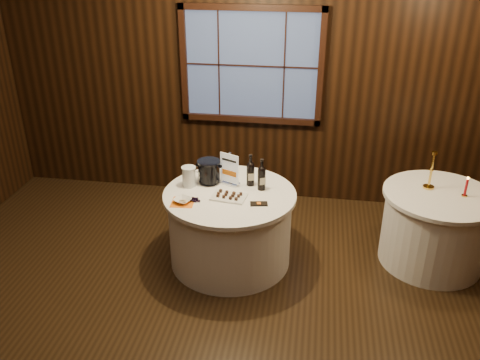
% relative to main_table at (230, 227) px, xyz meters
% --- Properties ---
extents(ground, '(6.00, 6.00, 0.00)m').
position_rel_main_table_xyz_m(ground, '(0.00, -1.00, -0.39)').
color(ground, black).
rests_on(ground, ground).
extents(back_wall, '(6.00, 0.10, 3.00)m').
position_rel_main_table_xyz_m(back_wall, '(0.00, 1.48, 1.16)').
color(back_wall, black).
rests_on(back_wall, ground).
extents(main_table, '(1.28, 1.28, 0.77)m').
position_rel_main_table_xyz_m(main_table, '(0.00, 0.00, 0.00)').
color(main_table, white).
rests_on(main_table, ground).
extents(side_table, '(1.08, 1.08, 0.77)m').
position_rel_main_table_xyz_m(side_table, '(2.00, 0.30, 0.00)').
color(side_table, white).
rests_on(side_table, ground).
extents(sign_stand, '(0.20, 0.17, 0.34)m').
position_rel_main_table_xyz_m(sign_stand, '(-0.03, 0.18, 0.50)').
color(sign_stand, silver).
rests_on(sign_stand, main_table).
extents(port_bottle_left, '(0.08, 0.09, 0.32)m').
position_rel_main_table_xyz_m(port_bottle_left, '(0.17, 0.20, 0.52)').
color(port_bottle_left, black).
rests_on(port_bottle_left, main_table).
extents(port_bottle_right, '(0.08, 0.09, 0.32)m').
position_rel_main_table_xyz_m(port_bottle_right, '(0.29, 0.12, 0.52)').
color(port_bottle_right, black).
rests_on(port_bottle_right, main_table).
extents(ice_bucket, '(0.23, 0.23, 0.24)m').
position_rel_main_table_xyz_m(ice_bucket, '(-0.24, 0.19, 0.51)').
color(ice_bucket, black).
rests_on(ice_bucket, main_table).
extents(chocolate_plate, '(0.34, 0.25, 0.05)m').
position_rel_main_table_xyz_m(chocolate_plate, '(0.01, -0.10, 0.40)').
color(chocolate_plate, white).
rests_on(chocolate_plate, main_table).
extents(chocolate_box, '(0.17, 0.11, 0.01)m').
position_rel_main_table_xyz_m(chocolate_box, '(0.30, -0.18, 0.39)').
color(chocolate_box, black).
rests_on(chocolate_box, main_table).
extents(grape_bunch, '(0.16, 0.08, 0.04)m').
position_rel_main_table_xyz_m(grape_bunch, '(-0.29, -0.21, 0.40)').
color(grape_bunch, black).
rests_on(grape_bunch, main_table).
extents(glass_pitcher, '(0.19, 0.14, 0.20)m').
position_rel_main_table_xyz_m(glass_pitcher, '(-0.42, 0.09, 0.49)').
color(glass_pitcher, silver).
rests_on(glass_pitcher, main_table).
extents(orange_napkin, '(0.22, 0.22, 0.00)m').
position_rel_main_table_xyz_m(orange_napkin, '(-0.40, -0.26, 0.38)').
color(orange_napkin, orange).
rests_on(orange_napkin, main_table).
extents(cracker_bowl, '(0.20, 0.20, 0.04)m').
position_rel_main_table_xyz_m(cracker_bowl, '(-0.40, -0.26, 0.40)').
color(cracker_bowl, white).
rests_on(cracker_bowl, orange_napkin).
extents(brass_candlestick, '(0.11, 0.11, 0.38)m').
position_rel_main_table_xyz_m(brass_candlestick, '(1.90, 0.41, 0.52)').
color(brass_candlestick, gold).
rests_on(brass_candlestick, side_table).
extents(red_candle, '(0.05, 0.05, 0.20)m').
position_rel_main_table_xyz_m(red_candle, '(2.21, 0.28, 0.46)').
color(red_candle, gold).
rests_on(red_candle, side_table).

